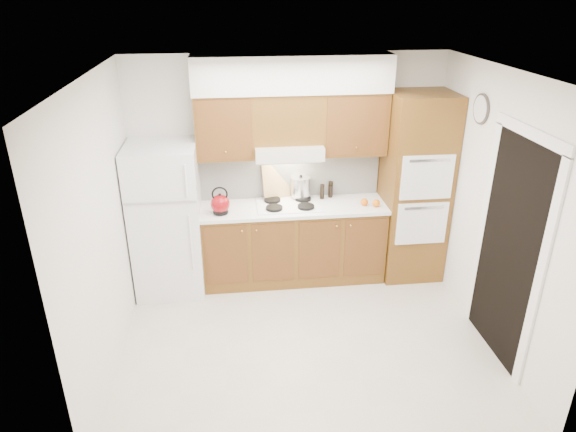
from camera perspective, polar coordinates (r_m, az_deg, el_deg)
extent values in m
plane|color=beige|center=(5.34, 1.95, -13.28)|extent=(3.60, 3.60, 0.00)
plane|color=white|center=(4.28, 2.46, 15.50)|extent=(3.60, 3.60, 0.00)
cube|color=white|center=(6.04, 0.01, 5.43)|extent=(3.60, 0.02, 2.60)
cube|color=white|center=(4.75, -19.84, -1.54)|extent=(0.02, 3.00, 2.60)
cube|color=white|center=(5.23, 22.06, 0.50)|extent=(0.02, 3.00, 2.60)
cube|color=white|center=(5.88, -13.30, -0.43)|extent=(0.75, 0.72, 1.72)
cube|color=brown|center=(6.10, 0.57, -3.05)|extent=(2.11, 0.60, 0.90)
cube|color=white|center=(5.89, 0.60, 0.97)|extent=(2.13, 0.62, 0.04)
cube|color=white|center=(6.06, 0.26, 4.68)|extent=(2.11, 0.03, 0.56)
cube|color=brown|center=(6.14, 13.86, 3.04)|extent=(0.70, 0.65, 2.20)
cube|color=brown|center=(5.69, -7.07, 9.83)|extent=(0.63, 0.33, 0.70)
cube|color=brown|center=(5.85, 7.28, 10.23)|extent=(0.73, 0.33, 0.70)
cube|color=silver|center=(5.74, 0.03, 7.30)|extent=(0.75, 0.45, 0.15)
cube|color=brown|center=(5.71, -0.05, 10.83)|extent=(0.75, 0.33, 0.55)
cube|color=silver|center=(5.61, 0.50, 15.54)|extent=(2.13, 0.36, 0.40)
cube|color=white|center=(5.90, 0.10, 1.26)|extent=(0.74, 0.50, 0.01)
cube|color=black|center=(5.06, 23.28, -3.69)|extent=(0.02, 0.90, 2.10)
cylinder|color=#3F3833|center=(5.44, 20.67, 11.07)|extent=(0.02, 0.30, 0.30)
sphere|color=maroon|center=(5.68, -7.53, 1.32)|extent=(0.28, 0.28, 0.21)
cube|color=tan|center=(6.03, -1.33, 3.78)|extent=(0.34, 0.20, 0.43)
cylinder|color=silver|center=(6.03, 1.42, 3.22)|extent=(0.25, 0.25, 0.23)
cylinder|color=black|center=(6.06, 3.82, 2.72)|extent=(0.06, 0.06, 0.18)
cylinder|color=black|center=(6.15, 4.76, 3.03)|extent=(0.06, 0.06, 0.18)
cylinder|color=black|center=(6.13, 4.75, 2.76)|extent=(0.07, 0.07, 0.15)
sphere|color=orange|center=(5.93, 9.77, 1.43)|extent=(0.11, 0.11, 0.09)
sphere|color=orange|center=(5.94, 8.48, 1.54)|extent=(0.11, 0.11, 0.09)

